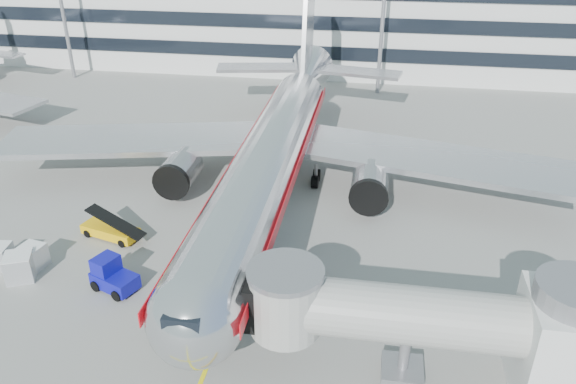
% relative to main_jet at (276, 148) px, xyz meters
% --- Properties ---
extents(ground, '(180.00, 180.00, 0.00)m').
position_rel_main_jet_xyz_m(ground, '(0.00, -11.72, -4.23)').
color(ground, gray).
rests_on(ground, ground).
extents(lead_in_line, '(0.25, 70.00, 0.01)m').
position_rel_main_jet_xyz_m(lead_in_line, '(0.00, -1.72, -4.23)').
color(lead_in_line, '#FDEA0D').
rests_on(lead_in_line, ground).
extents(main_jet, '(50.95, 48.70, 16.06)m').
position_rel_main_jet_xyz_m(main_jet, '(0.00, 0.00, 0.00)').
color(main_jet, silver).
rests_on(main_jet, ground).
extents(jet_bridge, '(17.80, 4.50, 7.00)m').
position_rel_main_jet_xyz_m(jet_bridge, '(12.18, -19.72, -0.36)').
color(jet_bridge, silver).
rests_on(jet_bridge, ground).
extents(terminal, '(150.00, 24.25, 15.60)m').
position_rel_main_jet_xyz_m(terminal, '(0.00, 46.23, 3.57)').
color(terminal, silver).
rests_on(terminal, ground).
extents(belt_loader, '(4.83, 2.77, 2.26)m').
position_rel_main_jet_xyz_m(belt_loader, '(-10.96, -9.11, -3.59)').
color(belt_loader, '#E9AE09').
rests_on(belt_loader, ground).
extents(baggage_tug, '(3.41, 2.78, 2.24)m').
position_rel_main_jet_xyz_m(baggage_tug, '(-8.06, -14.96, -3.26)').
color(baggage_tug, '#0D0E94').
rests_on(baggage_tug, ground).
extents(cargo_container_left, '(1.82, 1.82, 1.66)m').
position_rel_main_jet_xyz_m(cargo_container_left, '(-14.57, -13.60, -3.40)').
color(cargo_container_left, silver).
rests_on(cargo_container_left, ground).
extents(cargo_container_front, '(2.29, 2.29, 1.85)m').
position_rel_main_jet_xyz_m(cargo_container_front, '(-14.62, -14.98, -3.30)').
color(cargo_container_front, silver).
rests_on(cargo_container_front, ground).
extents(ramp_worker, '(0.78, 0.66, 1.80)m').
position_rel_main_jet_xyz_m(ramp_worker, '(-9.16, -14.01, -3.33)').
color(ramp_worker, '#9FFF1A').
rests_on(ramp_worker, ground).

